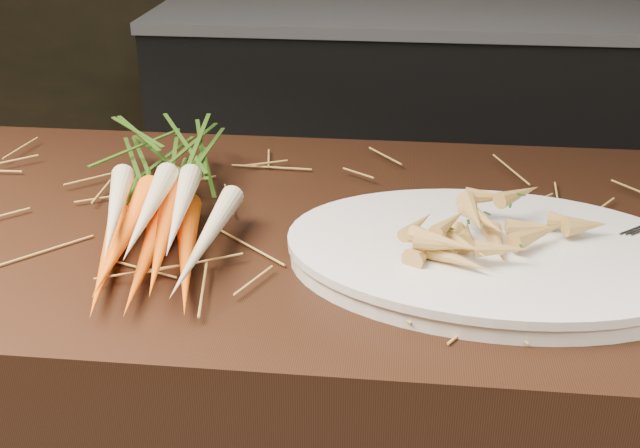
{
  "coord_description": "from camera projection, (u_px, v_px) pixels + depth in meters",
  "views": [
    {
      "loc": [
        0.3,
        -0.7,
        1.38
      ],
      "look_at": [
        0.21,
        0.17,
        0.96
      ],
      "focal_mm": 45.0,
      "sensor_mm": 36.0,
      "label": 1
    }
  ],
  "objects": [
    {
      "name": "straw_bedding",
      "position": [
        185.0,
        211.0,
        1.13
      ],
      "size": [
        1.4,
        0.6,
        0.02
      ],
      "primitive_type": null,
      "color": "olive",
      "rests_on": "main_counter"
    },
    {
      "name": "back_counter",
      "position": [
        404.0,
        125.0,
        2.99
      ],
      "size": [
        1.82,
        0.62,
        0.84
      ],
      "color": "black",
      "rests_on": "ground"
    },
    {
      "name": "serving_platter",
      "position": [
        492.0,
        259.0,
        0.99
      ],
      "size": [
        0.53,
        0.37,
        0.03
      ],
      "primitive_type": null,
      "rotation": [
        0.0,
        0.0,
        -0.07
      ],
      "color": "white",
      "rests_on": "main_counter"
    },
    {
      "name": "root_veg_bunch",
      "position": [
        165.0,
        186.0,
        1.11
      ],
      "size": [
        0.24,
        0.55,
        0.1
      ],
      "rotation": [
        0.0,
        0.0,
        0.14
      ],
      "color": "#EF4B05",
      "rests_on": "main_counter"
    },
    {
      "name": "roasted_veg_heap",
      "position": [
        495.0,
        228.0,
        0.97
      ],
      "size": [
        0.26,
        0.2,
        0.06
      ],
      "primitive_type": null,
      "rotation": [
        0.0,
        0.0,
        -0.07
      ],
      "color": "#9E6D35",
      "rests_on": "serving_platter"
    }
  ]
}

